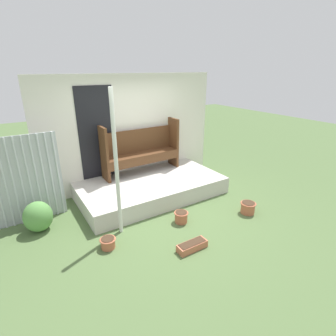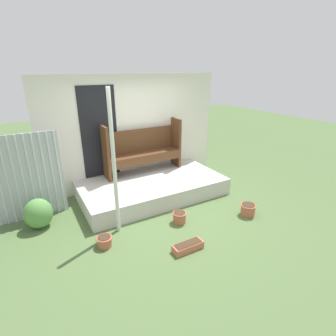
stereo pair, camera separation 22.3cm
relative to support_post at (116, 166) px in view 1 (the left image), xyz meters
The scene contains 10 objects.
ground_plane 1.61m from the support_post, ahead, with size 24.00×24.00×0.00m, color #516B3D.
porch_slab 1.81m from the support_post, 39.74° to the left, with size 3.13×1.67×0.37m.
house_wall 2.12m from the support_post, 58.69° to the left, with size 4.33×0.08×2.60m.
support_post is the anchor object (origin of this frame).
bench 1.97m from the support_post, 52.03° to the left, with size 1.86×0.43×1.20m.
flower_pot_left 1.23m from the support_post, 138.31° to the right, with size 0.26×0.26×0.18m.
flower_pot_middle 1.58m from the support_post, 16.93° to the right, with size 0.27×0.27×0.22m.
flower_pot_right 2.73m from the support_post, 17.72° to the right, with size 0.31×0.31×0.23m.
planter_box_rect 1.76m from the support_post, 54.34° to the right, with size 0.51×0.18×0.13m.
shrub_by_fence 1.73m from the support_post, 146.49° to the left, with size 0.49×0.44×0.56m.
Camera 1 is at (-2.43, -3.88, 2.72)m, focal length 28.00 mm.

